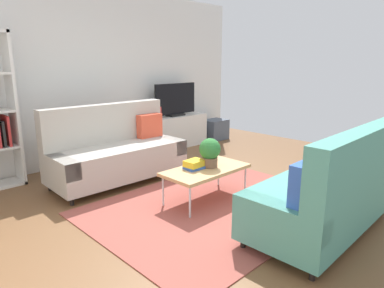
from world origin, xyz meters
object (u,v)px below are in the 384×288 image
Objects in this scene: table_book_0 at (195,167)px; coffee_table at (206,170)px; vase_0 at (150,115)px; bottle_0 at (160,113)px; couch_beige at (116,151)px; potted_plant at (210,152)px; tv_console at (175,131)px; storage_trunk at (215,129)px; couch_green at (329,191)px; tv at (175,100)px.

coffee_table is at bearing -38.03° from table_book_0.
bottle_0 reaches higher than vase_0.
couch_beige is 1.78m from bottle_0.
potted_plant is 2.62× the size of vase_0.
tv_console is 2.69× the size of storage_trunk.
couch_beige is 2.92m from couch_green.
couch_green is (0.67, -2.84, 0.01)m from couch_beige.
couch_beige is 2.20m from tv.
tv reaches higher than storage_trunk.
couch_beige is 5.26× the size of potted_plant.
table_book_0 is 1.73× the size of vase_0.
couch_green is 13.76× the size of vase_0.
couch_green is at bearing -100.37° from vase_0.
coffee_table is at bearing -172.62° from potted_plant.
couch_green is 5.26× the size of potted_plant.
tv is (1.28, 3.73, 0.51)m from couch_green.
table_book_0 is (-2.77, -2.14, 0.22)m from storage_trunk.
couch_green reaches higher than storage_trunk.
couch_green is 3.98m from tv.
coffee_table is at bearing -112.37° from vase_0.
tv_console is 3.85× the size of potted_plant.
tv_console is at bearing 90.00° from tv.
couch_green is 3.68× the size of storage_trunk.
coffee_table is 2.80m from tv_console.
bottle_0 is at bearing -174.54° from tv_console.
table_book_0 is at bearing 157.49° from potted_plant.
couch_beige reaches higher than potted_plant.
storage_trunk is at bearing 37.71° from table_book_0.
bottle_0 reaches higher than potted_plant.
coffee_table is at bearing -140.02° from storage_trunk.
couch_beige is at bearing 101.59° from table_book_0.
potted_plant reaches higher than coffee_table.
tv is 2.83m from table_book_0.
vase_0 is at bearing 64.55° from table_book_0.
tv reaches higher than vase_0.
storage_trunk is 2.33× the size of bottle_0.
tv reaches higher than couch_beige.
tv is (1.94, 0.89, 0.51)m from couch_beige.
coffee_table is (-0.28, 1.42, -0.05)m from couch_green.
potted_plant is (-2.58, -2.22, 0.40)m from storage_trunk.
tv is at bearing -6.88° from vase_0.
table_book_0 is 2.55m from bottle_0.
couch_green is at bearing -103.00° from bottle_0.
couch_beige is 1.36m from table_book_0.
potted_plant is at bearing 97.31° from couch_green.
couch_green reaches higher than vase_0.
table_book_0 is at bearing -142.29° from storage_trunk.
coffee_table is (0.39, -1.42, -0.05)m from couch_beige.
tv_console is at bearing 5.46° from bottle_0.
table_book_0 is at bearing 102.76° from couch_beige.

